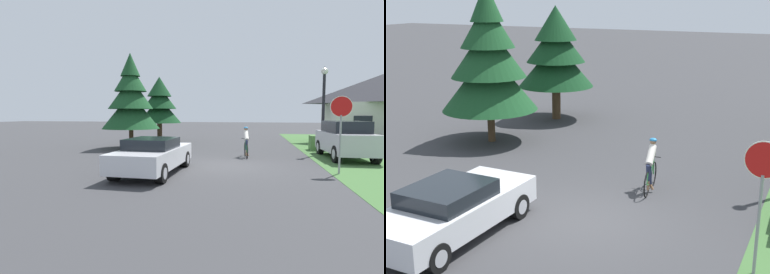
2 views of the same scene
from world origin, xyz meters
The scene contains 6 objects.
ground_plane centered at (0.00, 0.00, 0.00)m, with size 140.00×140.00×0.00m, color #38383A.
sedan_left_lane centered at (-2.49, -2.13, 0.68)m, with size 2.02×4.64×1.34m.
cyclist centered at (0.83, 2.83, 0.75)m, with size 0.44×1.75×1.59m.
stop_sign centered at (4.34, -0.89, 2.07)m, with size 0.78×0.07×2.89m.
conifer_tall_near centered at (-6.59, 5.40, 3.16)m, with size 3.70×3.70×6.13m.
conifer_tall_far centered at (-6.13, 10.00, 3.08)m, with size 3.43×3.43×5.17m.
Camera 2 is at (5.39, -11.54, 5.70)m, focal length 50.00 mm.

